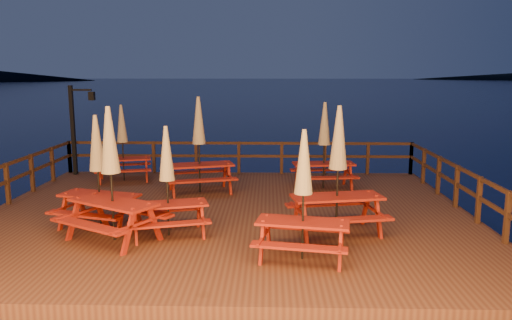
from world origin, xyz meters
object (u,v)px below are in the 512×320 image
Objects in this scene: picnic_table_0 at (122,142)px; picnic_table_2 at (303,193)px; lamp_post at (77,122)px; picnic_table_1 at (111,172)px.

picnic_table_0 is 8.46m from picnic_table_2.
picnic_table_0 is at bearing 139.09° from picnic_table_2.
lamp_post reaches higher than picnic_table_2.
picnic_table_0 is at bearing 134.88° from picnic_table_1.
picnic_table_1 is at bearing -64.16° from lamp_post.
picnic_table_1 is (3.21, -6.62, -0.35)m from lamp_post.
picnic_table_1 is at bearing -90.33° from picnic_table_0.
lamp_post is 1.23× the size of picnic_table_2.
picnic_table_0 is 5.85m from picnic_table_1.
lamp_post is at bearing 146.59° from picnic_table_1.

